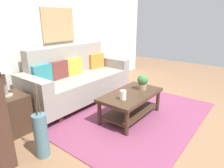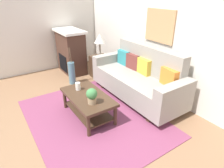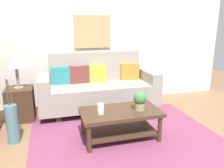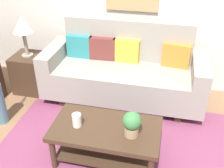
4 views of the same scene
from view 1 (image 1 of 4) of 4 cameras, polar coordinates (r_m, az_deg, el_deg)
The scene contains 18 objects.
ground_plane at distance 3.19m, azimuth 13.46°, elevation -11.29°, with size 9.63×9.63×0.00m, color #8C6647.
wall_back at distance 4.16m, azimuth -14.51°, elevation 15.13°, with size 5.63×0.10×2.70m, color silver.
area_rug at distance 3.39m, azimuth 5.71°, elevation -8.84°, with size 2.66×2.06×0.01m, color #843D5B.
couch at distance 3.83m, azimuth -9.95°, elevation 1.15°, with size 2.16×0.84×1.08m.
throw_pillow_teal at distance 3.48m, azimuth -19.73°, elevation 2.80°, with size 0.36×0.12×0.32m, color teal.
throw_pillow_maroon at distance 3.66m, azimuth -15.37°, elevation 3.98°, with size 0.36×0.12×0.32m, color brown.
throw_pillow_mustard at distance 3.86m, azimuth -11.43°, elevation 5.03°, with size 0.36×0.12×0.32m, color gold.
throw_pillow_orange at distance 4.31m, azimuth -4.71°, elevation 6.75°, with size 0.36×0.12×0.32m, color orange.
coffee_table at distance 3.17m, azimuth 5.56°, elevation -4.65°, with size 1.10×0.60×0.43m.
tabletop_vase at distance 2.85m, azimuth 3.26°, elevation -3.27°, with size 0.09×0.09×0.14m, color white.
potted_plant_tabletop at distance 3.27m, azimuth 9.00°, elevation 0.75°, with size 0.18×0.18×0.26m.
side_table at distance 3.12m, azimuth -27.66°, elevation -7.98°, with size 0.44×0.44×0.56m, color #422D1E.
table_lamp at distance 2.90m, azimuth -29.76°, elevation 4.83°, with size 0.28×0.28×0.57m.
floor_vase at distance 2.48m, azimuth -20.07°, elevation -14.08°, with size 0.16×0.16×0.54m, color slate.
floor_vase_branch_a at distance 2.28m, azimuth -20.89°, elevation -4.26°, with size 0.01×0.01×0.36m, color brown.
floor_vase_branch_b at distance 2.28m, azimuth -21.76°, elevation -4.37°, with size 0.01×0.01×0.36m, color brown.
floor_vase_branch_c at distance 2.25m, azimuth -21.30°, elevation -4.59°, with size 0.01×0.01×0.36m, color brown.
framed_painting at distance 4.02m, azimuth -15.49°, elevation 16.34°, with size 0.72×0.03×0.63m, color tan.
Camera 1 is at (-2.56, -1.07, 1.56)m, focal length 31.16 mm.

